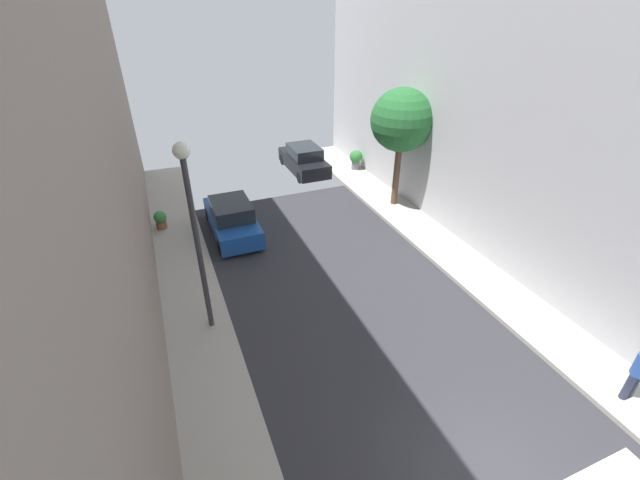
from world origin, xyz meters
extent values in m
cube|color=#194799|center=(-2.70, 13.09, 0.55)|extent=(1.76, 4.20, 0.76)
cube|color=#1E2328|center=(-2.70, 12.94, 1.25)|extent=(1.56, 2.10, 0.64)
cylinder|color=black|center=(-3.48, 14.64, 0.32)|extent=(0.22, 0.64, 0.64)
cylinder|color=black|center=(-1.92, 14.64, 0.32)|extent=(0.22, 0.64, 0.64)
cylinder|color=black|center=(-3.48, 11.54, 0.32)|extent=(0.22, 0.64, 0.64)
cylinder|color=black|center=(-1.92, 11.54, 0.32)|extent=(0.22, 0.64, 0.64)
cube|color=black|center=(2.70, 18.78, 0.55)|extent=(1.76, 4.20, 0.76)
cube|color=#1E2328|center=(2.70, 18.63, 1.25)|extent=(1.56, 2.10, 0.64)
cylinder|color=black|center=(1.92, 20.33, 0.32)|extent=(0.22, 0.64, 0.64)
cylinder|color=black|center=(3.48, 20.33, 0.32)|extent=(0.22, 0.64, 0.64)
cylinder|color=black|center=(1.92, 17.23, 0.32)|extent=(0.22, 0.64, 0.64)
cylinder|color=black|center=(3.48, 17.23, 0.32)|extent=(0.22, 0.64, 0.64)
cylinder|color=#2D334C|center=(4.71, 0.60, 0.56)|extent=(0.18, 0.18, 0.82)
cylinder|color=#2D334C|center=(4.93, 0.60, 0.56)|extent=(0.18, 0.18, 0.82)
cylinder|color=brown|center=(5.21, 12.80, 1.66)|extent=(0.30, 0.30, 3.02)
sphere|color=#23602D|center=(5.21, 12.80, 4.22)|extent=(2.80, 2.80, 2.80)
cylinder|color=slate|center=(5.53, 17.67, 0.37)|extent=(0.48, 0.48, 0.44)
sphere|color=#2D7233|center=(5.53, 17.67, 0.89)|extent=(0.75, 0.75, 0.75)
cylinder|color=brown|center=(-5.56, 14.47, 0.32)|extent=(0.45, 0.45, 0.33)
sphere|color=#38843D|center=(-5.56, 14.47, 0.69)|extent=(0.53, 0.53, 0.53)
cylinder|color=#333338|center=(-4.60, 7.38, 2.86)|extent=(0.16, 0.16, 5.41)
sphere|color=white|center=(-4.60, 7.38, 5.78)|extent=(0.44, 0.44, 0.44)
camera|label=1|loc=(-5.20, -3.11, 9.15)|focal=23.52mm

